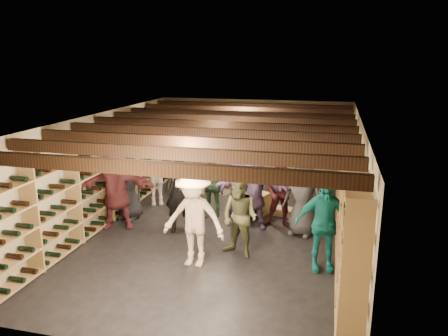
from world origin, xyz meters
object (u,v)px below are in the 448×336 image
Objects in this scene: person_4 at (323,224)px; person_9 at (156,174)px; person_1 at (181,191)px; person_2 at (240,217)px; person_8 at (282,192)px; person_10 at (212,185)px; person_11 at (252,188)px; crate_stack_right at (258,203)px; person_5 at (116,187)px; crate_loose at (286,212)px; person_3 at (194,219)px; crate_stack_left at (219,181)px; person_12 at (303,195)px; person_0 at (128,185)px; person_6 at (242,179)px.

person_9 is at bearing 135.62° from person_4.
person_1 is 1.19× the size of person_2.
person_1 reaches higher than person_8.
person_10 is 0.87× the size of person_11.
person_1 is at bearing -132.49° from crate_stack_right.
person_4 is at bearing -28.00° from person_5.
person_5 reaches higher than person_2.
crate_stack_right is 3.29m from person_5.
crate_loose is 0.29× the size of person_3.
person_10 is (1.56, -0.48, -0.03)m from person_9.
crate_stack_left is at bearing 20.72° from person_9.
person_12 is (2.38, -2.32, 0.51)m from crate_stack_left.
person_4 is 0.93× the size of person_5.
person_5 is 1.07× the size of person_12.
crate_loose is at bearing -33.73° from crate_stack_left.
crate_stack_right is at bearing 180.00° from crate_loose.
crate_stack_right is 0.34× the size of person_3.
person_5 reaches higher than person_9.
crate_loose is at bearing 8.30° from person_5.
person_10 is (-1.00, -0.48, 0.50)m from crate_stack_right.
person_10 is at bearing -175.91° from person_12.
person_10 is (-1.05, 1.84, -0.00)m from person_2.
crate_stack_right is 1.18× the size of crate_loose.
person_4 is (0.89, -2.48, 0.75)m from crate_loose.
person_2 is 0.96× the size of person_9.
person_3 is (-0.64, -2.88, 0.61)m from crate_stack_right.
person_3 is (-0.70, -0.55, 0.11)m from person_2.
person_0 is at bearing -159.55° from crate_stack_right.
person_1 is 1.91m from person_9.
person_6 is (2.49, 1.17, 0.03)m from person_5.
person_1 is at bearing -159.33° from person_8.
person_1 reaches higher than person_0.
person_11 is (0.02, -0.87, 0.61)m from crate_stack_right.
person_4 is at bearing -28.56° from person_1.
person_9 is (-4.10, 2.48, -0.05)m from person_4.
person_5 is at bearing -79.87° from person_0.
person_1 is (1.43, -0.45, 0.10)m from person_0.
person_8 is (1.91, -2.03, 0.45)m from crate_stack_left.
person_3 is at bearing -99.19° from person_6.
person_8 is at bearing -2.24° from person_10.
person_5 is at bearing -152.99° from person_12.
crate_loose is 0.33× the size of person_2.
person_0 reaches higher than person_8.
person_4 is (2.92, -0.99, -0.07)m from person_1.
crate_stack_left is 0.36× the size of person_6.
crate_stack_right is 0.37× the size of person_8.
crate_stack_left is at bearing 133.05° from person_8.
person_6 reaches higher than person_9.
person_5 is 1.04× the size of person_11.
crate_stack_left is 2.58m from person_11.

